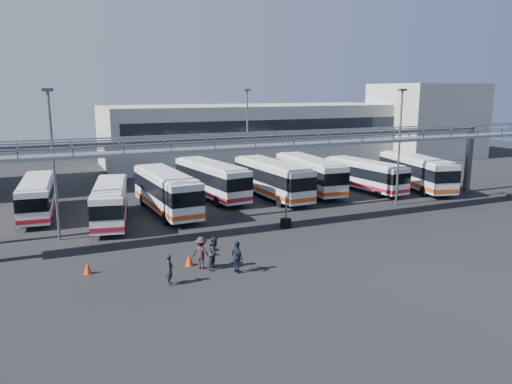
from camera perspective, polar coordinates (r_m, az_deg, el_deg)
name	(u,v)px	position (r m, az deg, el deg)	size (l,w,h in m)	color
ground	(322,243)	(33.89, 7.52, -5.84)	(140.00, 140.00, 0.00)	black
gantry	(283,152)	(37.74, 3.06, 4.59)	(51.40, 5.15, 7.10)	gray
warehouse	(255,133)	(71.89, -0.14, 6.73)	(42.00, 14.00, 8.00)	#9E9E99
building_right	(426,121)	(81.20, 18.85, 7.74)	(14.00, 12.00, 11.00)	#B2B2AD
light_pole_left	(53,157)	(35.73, -22.19, 3.71)	(0.70, 0.35, 10.21)	#4C4F54
light_pole_mid	(400,141)	(45.32, 16.09, 5.61)	(0.70, 0.35, 10.21)	#4C4F54
light_pole_back	(247,131)	(53.94, -1.00, 6.95)	(0.70, 0.35, 10.21)	#4C4F54
bus_1	(37,196)	(44.08, -23.72, -0.39)	(3.19, 10.24, 3.06)	silver
bus_2	(110,201)	(40.01, -16.31, -1.02)	(4.23, 10.28, 3.04)	silver
bus_3	(166,190)	(42.13, -10.22, 0.20)	(3.14, 11.45, 3.45)	silver
bus_4	(211,179)	(47.28, -5.15, 1.54)	(3.96, 11.44, 3.41)	silver
bus_5	(272,178)	(47.22, 1.86, 1.62)	(3.06, 11.54, 3.48)	silver
bus_6	(309,173)	(50.33, 6.12, 2.16)	(3.44, 11.49, 3.44)	silver
bus_7	(365,174)	(51.86, 12.33, 2.01)	(3.32, 10.30, 3.07)	silver
bus_8	(416,171)	(54.02, 17.82, 2.30)	(4.78, 11.57, 3.43)	silver
pedestrian_a	(170,269)	(26.89, -9.84, -8.70)	(0.62, 0.41, 1.70)	black
pedestrian_b	(215,253)	(28.76, -4.73, -6.96)	(0.94, 0.73, 1.92)	#231F2B
pedestrian_c	(201,253)	(28.96, -6.26, -6.92)	(1.21, 0.69, 1.87)	#2F1F21
pedestrian_d	(237,257)	(28.15, -2.17, -7.45)	(1.07, 0.45, 1.83)	#19202E
cone_left	(88,268)	(29.69, -18.69, -8.20)	(0.45, 0.45, 0.71)	red
cone_right	(189,259)	(29.66, -7.63, -7.64)	(0.48, 0.48, 0.76)	red
tire_stack	(286,222)	(37.35, 3.42, -3.46)	(0.84, 0.84, 2.41)	black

